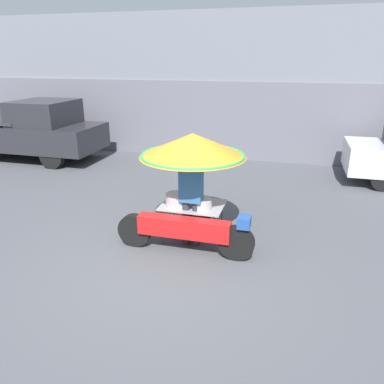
# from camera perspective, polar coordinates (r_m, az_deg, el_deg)

# --- Properties ---
(ground_plane) EXTENTS (36.00, 36.00, 0.00)m
(ground_plane) POSITION_cam_1_polar(r_m,az_deg,el_deg) (6.03, -4.18, -11.03)
(ground_plane) COLOR #4C4F54
(shopfront_building) EXTENTS (28.00, 2.06, 4.41)m
(shopfront_building) POSITION_cam_1_polar(r_m,az_deg,el_deg) (12.81, 7.72, 15.68)
(shopfront_building) COLOR gray
(shopfront_building) RESTS_ON ground
(vendor_motorcycle_cart) EXTENTS (2.34, 1.80, 1.91)m
(vendor_motorcycle_cart) POSITION_cam_1_polar(r_m,az_deg,el_deg) (6.27, -0.02, 4.76)
(vendor_motorcycle_cart) COLOR black
(vendor_motorcycle_cart) RESTS_ON ground
(vendor_person) EXTENTS (0.38, 0.22, 1.62)m
(vendor_person) POSITION_cam_1_polar(r_m,az_deg,el_deg) (6.27, -0.14, -0.50)
(vendor_person) COLOR #2D2D33
(vendor_person) RESTS_ON ground
(pickup_truck) EXTENTS (4.85, 1.92, 1.85)m
(pickup_truck) POSITION_cam_1_polar(r_m,az_deg,el_deg) (13.04, -23.56, 8.57)
(pickup_truck) COLOR black
(pickup_truck) RESTS_ON ground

